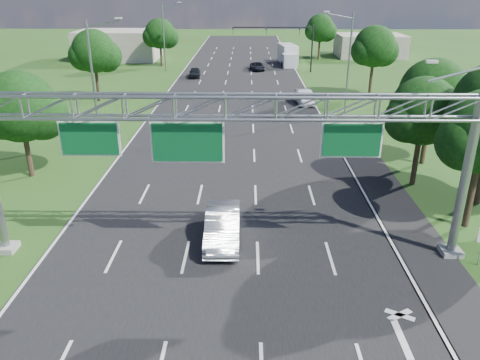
{
  "coord_description": "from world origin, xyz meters",
  "views": [
    {
      "loc": [
        1.24,
        -8.43,
        12.54
      ],
      "look_at": [
        0.89,
        13.42,
        3.37
      ],
      "focal_mm": 35.0,
      "sensor_mm": 36.0,
      "label": 1
    }
  ],
  "objects_px": {
    "sign_gantry": "(227,120)",
    "silver_sedan": "(222,226)",
    "traffic_signal": "(289,37)",
    "box_truck": "(288,55)"
  },
  "relations": [
    {
      "from": "traffic_signal",
      "to": "box_truck",
      "type": "distance_m",
      "value": 8.27
    },
    {
      "from": "traffic_signal",
      "to": "box_truck",
      "type": "height_order",
      "value": "traffic_signal"
    },
    {
      "from": "sign_gantry",
      "to": "silver_sedan",
      "type": "height_order",
      "value": "sign_gantry"
    },
    {
      "from": "sign_gantry",
      "to": "traffic_signal",
      "type": "relative_size",
      "value": 1.92
    },
    {
      "from": "traffic_signal",
      "to": "sign_gantry",
      "type": "bearing_deg",
      "value": -97.68
    },
    {
      "from": "traffic_signal",
      "to": "silver_sedan",
      "type": "relative_size",
      "value": 2.4
    },
    {
      "from": "traffic_signal",
      "to": "box_truck",
      "type": "xyz_separation_m",
      "value": [
        0.52,
        7.4,
        -3.64
      ]
    },
    {
      "from": "sign_gantry",
      "to": "silver_sedan",
      "type": "xyz_separation_m",
      "value": [
        -0.36,
        1.21,
        -6.05
      ]
    },
    {
      "from": "silver_sedan",
      "to": "traffic_signal",
      "type": "bearing_deg",
      "value": 80.96
    },
    {
      "from": "traffic_signal",
      "to": "silver_sedan",
      "type": "bearing_deg",
      "value": -98.25
    }
  ]
}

